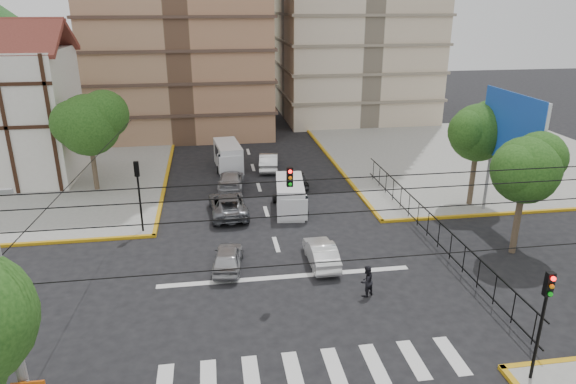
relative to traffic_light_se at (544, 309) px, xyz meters
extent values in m
plane|color=black|center=(-7.80, 7.80, -3.11)|extent=(160.00, 160.00, 0.00)
cube|color=gray|center=(-27.80, 27.80, -3.04)|extent=(26.00, 26.00, 0.15)
cube|color=gray|center=(12.20, 27.80, -3.04)|extent=(26.00, 26.00, 0.15)
cube|color=silver|center=(-7.80, 1.80, -3.11)|extent=(12.00, 2.40, 0.01)
cube|color=silver|center=(-7.80, 9.00, -3.11)|extent=(13.00, 0.40, 0.01)
cube|color=silver|center=(-26.80, 27.80, 1.89)|extent=(10.00, 8.00, 10.00)
cylinder|color=slate|center=(6.70, 11.80, -0.96)|extent=(0.20, 0.20, 4.00)
cylinder|color=slate|center=(6.70, 15.80, -0.96)|extent=(0.20, 0.20, 4.00)
cube|color=silver|center=(6.70, 13.80, 3.04)|extent=(0.25, 6.00, 4.00)
cube|color=blue|center=(6.50, 13.80, 3.04)|extent=(0.08, 6.20, 4.20)
cylinder|color=#473828|center=(5.20, 9.80, -1.01)|extent=(0.36, 0.36, 4.20)
sphere|color=#194112|center=(5.20, 9.80, 1.73)|extent=(3.60, 3.60, 3.60)
sphere|color=#194112|center=(6.10, 10.10, 2.27)|extent=(2.88, 2.88, 2.88)
sphere|color=#194112|center=(4.48, 9.50, 1.91)|extent=(2.70, 2.70, 2.70)
cylinder|color=#473828|center=(6.20, 16.80, -0.87)|extent=(0.36, 0.36, 4.48)
sphere|color=#194112|center=(6.20, 16.80, 2.05)|extent=(3.80, 3.80, 3.80)
sphere|color=#194112|center=(7.15, 17.10, 2.62)|extent=(3.04, 3.04, 3.04)
sphere|color=#194112|center=(5.44, 16.50, 2.24)|extent=(2.85, 2.85, 2.85)
cylinder|color=#473828|center=(-19.80, 23.80, -1.01)|extent=(0.36, 0.36, 4.20)
sphere|color=#194112|center=(-19.80, 23.80, 1.89)|extent=(4.40, 4.40, 4.40)
sphere|color=#194112|center=(-18.70, 24.10, 2.55)|extent=(3.52, 3.52, 3.52)
sphere|color=#194112|center=(-20.68, 23.50, 2.11)|extent=(3.30, 3.30, 3.30)
cylinder|color=black|center=(0.00, 0.00, -1.21)|extent=(0.12, 0.12, 3.50)
cube|color=black|center=(0.00, 0.00, 0.99)|extent=(0.28, 0.22, 0.90)
sphere|color=#FF0C0C|center=(0.00, 0.00, 1.29)|extent=(0.17, 0.17, 0.17)
cylinder|color=black|center=(-15.60, 15.60, -1.21)|extent=(0.12, 0.12, 3.50)
cube|color=black|center=(-15.60, 15.60, 0.99)|extent=(0.28, 0.22, 0.90)
sphere|color=#FF0C0C|center=(-15.60, 15.60, 1.29)|extent=(0.17, 0.17, 0.17)
cube|color=black|center=(-7.80, 7.80, 2.69)|extent=(0.28, 0.22, 0.90)
cylinder|color=black|center=(-7.80, -1.20, 3.14)|extent=(18.00, 0.03, 0.03)
cylinder|color=slate|center=(-16.80, -1.20, 1.54)|extent=(0.28, 0.28, 9.00)
cube|color=silver|center=(-6.19, 17.93, -2.09)|extent=(2.28, 4.62, 2.04)
cube|color=silver|center=(-6.19, 16.15, -2.22)|extent=(1.80, 1.25, 1.42)
cube|color=black|center=(-6.19, 15.84, -1.74)|extent=(1.64, 0.29, 0.80)
cylinder|color=black|center=(-7.03, 16.51, -2.80)|extent=(0.25, 0.62, 0.62)
cylinder|color=black|center=(-5.35, 16.51, -2.80)|extent=(0.25, 0.62, 0.62)
cylinder|color=black|center=(-7.03, 19.35, -2.80)|extent=(0.25, 0.62, 0.62)
cylinder|color=black|center=(-5.35, 19.35, -2.80)|extent=(0.25, 0.62, 0.62)
cube|color=silver|center=(-9.86, 28.07, -2.05)|extent=(2.33, 4.81, 2.13)
cube|color=silver|center=(-9.86, 26.21, -2.18)|extent=(1.87, 1.29, 1.48)
cube|color=black|center=(-9.86, 25.89, -1.67)|extent=(1.72, 0.28, 0.83)
cylinder|color=black|center=(-10.74, 26.58, -2.79)|extent=(0.25, 0.65, 0.65)
cylinder|color=black|center=(-8.98, 26.58, -2.79)|extent=(0.25, 0.65, 0.65)
cylinder|color=black|center=(-10.74, 29.55, -2.79)|extent=(0.25, 0.65, 0.65)
cylinder|color=black|center=(-8.98, 29.55, -2.79)|extent=(0.25, 0.65, 0.65)
imported|color=#AAABAF|center=(-10.67, 10.39, -2.49)|extent=(1.95, 3.82, 1.25)
imported|color=white|center=(-5.72, 10.12, -2.47)|extent=(1.37, 3.89, 1.28)
imported|color=slate|center=(-10.34, 17.81, -2.41)|extent=(2.59, 5.16, 1.40)
imported|color=#BABABF|center=(-9.89, 23.04, -2.47)|extent=(2.27, 4.59, 1.28)
imported|color=#28282B|center=(-5.06, 22.57, -2.46)|extent=(1.72, 3.91, 1.31)
imported|color=white|center=(-6.53, 27.13, -2.41)|extent=(2.05, 4.44, 1.41)
imported|color=black|center=(-4.28, 6.65, -2.33)|extent=(0.95, 0.89, 1.56)
camera|label=1|loc=(-11.23, -13.87, 10.06)|focal=32.00mm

